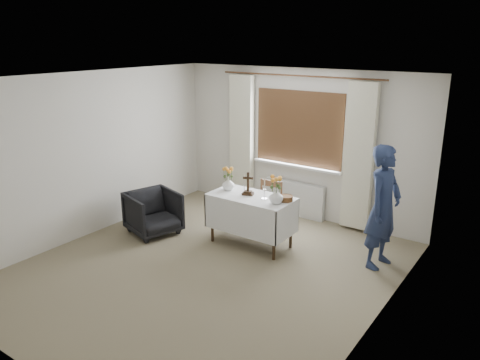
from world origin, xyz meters
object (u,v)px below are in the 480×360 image
object	(u,v)px
altar_table	(251,220)
flower_vase_left	(228,184)
wooden_chair	(266,210)
person	(383,207)
wooden_cross	(248,184)
armchair	(153,213)
flower_vase_right	(276,196)

from	to	relation	value
altar_table	flower_vase_left	bearing A→B (deg)	174.19
wooden_chair	person	bearing A→B (deg)	-2.65
person	wooden_cross	size ratio (longest dim) A/B	4.89
wooden_chair	wooden_cross	bearing A→B (deg)	-110.25
wooden_chair	armchair	bearing A→B (deg)	-154.45
wooden_chair	flower_vase_left	xyz separation A→B (m)	(-0.47, -0.33, 0.42)
flower_vase_right	altar_table	bearing A→B (deg)	172.64
wooden_cross	flower_vase_left	size ratio (longest dim) A/B	1.78
altar_table	armchair	size ratio (longest dim) A/B	1.67
flower_vase_right	person	bearing A→B (deg)	20.96
wooden_chair	altar_table	bearing A→B (deg)	-98.49
altar_table	wooden_chair	bearing A→B (deg)	86.60
wooden_chair	flower_vase_left	bearing A→B (deg)	-149.66
armchair	flower_vase_left	world-z (taller)	flower_vase_left
wooden_cross	flower_vase_right	xyz separation A→B (m)	(0.52, -0.08, -0.07)
armchair	person	world-z (taller)	person
armchair	wooden_cross	bearing A→B (deg)	-52.30
wooden_chair	flower_vase_right	world-z (taller)	flower_vase_right
wooden_cross	flower_vase_right	distance (m)	0.53
person	flower_vase_right	distance (m)	1.43
flower_vase_left	wooden_chair	bearing A→B (deg)	35.43
person	altar_table	bearing A→B (deg)	113.19
wooden_chair	flower_vase_right	bearing A→B (deg)	-50.59
armchair	flower_vase_left	size ratio (longest dim) A/B	3.87
wooden_chair	flower_vase_right	distance (m)	0.75
altar_table	wooden_cross	distance (m)	0.56
altar_table	armchair	distance (m)	1.58
flower_vase_right	flower_vase_left	bearing A→B (deg)	173.41
wooden_chair	flower_vase_left	distance (m)	0.71
person	wooden_cross	world-z (taller)	person
armchair	person	distance (m)	3.45
flower_vase_left	person	bearing A→B (deg)	10.36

